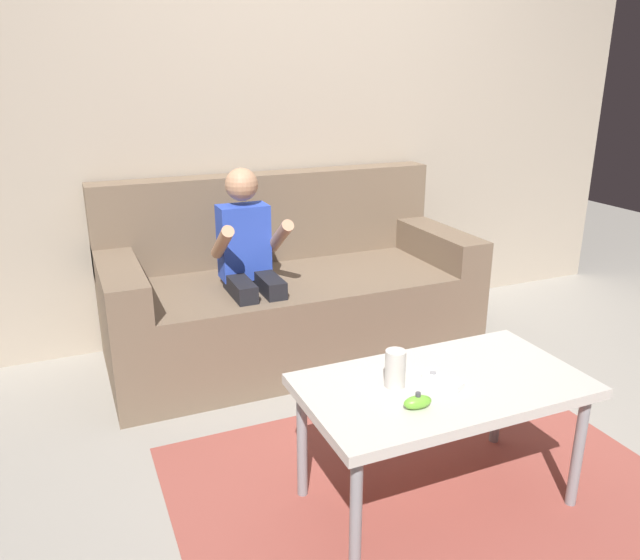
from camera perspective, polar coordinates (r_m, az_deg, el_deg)
name	(u,v)px	position (r m, az deg, el deg)	size (l,w,h in m)	color
ground_plane	(451,458)	(2.51, 12.03, -15.81)	(8.62, 8.62, 0.00)	#9E998E
wall_back	(300,102)	(3.45, -1.89, 16.15)	(4.31, 0.05, 2.50)	#B2A38E
couch	(289,295)	(3.19, -2.92, -1.37)	(1.84, 0.80, 0.90)	#75604C
person_seated_on_couch	(250,262)	(2.87, -6.48, 1.65)	(0.33, 0.40, 0.99)	black
coffee_table	(442,393)	(2.08, 11.24, -10.23)	(0.92, 0.51, 0.46)	beige
area_rug	(435,498)	(2.30, 10.56, -19.20)	(1.73, 1.38, 0.01)	#9E4C42
game_remote_white_near_edge	(443,381)	(2.03, 11.26, -9.10)	(0.08, 0.14, 0.03)	white
nunchuk_lime	(418,402)	(1.88, 9.01, -11.07)	(0.09, 0.05, 0.05)	#72C638
soda_can	(395,368)	(1.98, 6.97, -8.12)	(0.07, 0.07, 0.12)	silver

